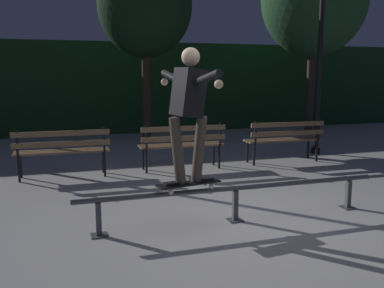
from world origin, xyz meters
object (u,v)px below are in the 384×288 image
object	(u,v)px
skateboarder	(189,104)
park_bench_left_center	(182,142)
park_bench_leftmost	(62,148)
tree_behind_benches	(145,6)
skateboard	(188,184)
lamp_post_right	(321,42)
grind_rail	(235,194)
park_bench_right_center	(285,137)

from	to	relation	value
skateboarder	park_bench_left_center	bearing A→B (deg)	74.82
park_bench_leftmost	tree_behind_benches	xyz separation A→B (m)	(2.22, 3.48, 2.95)
skateboard	skateboarder	size ratio (longest dim) A/B	0.51
tree_behind_benches	lamp_post_right	distance (m)	4.43
grind_rail	park_bench_right_center	xyz separation A→B (m)	(2.35, 2.92, 0.20)
skateboarder	park_bench_right_center	bearing A→B (deg)	44.72
skateboard	park_bench_right_center	distance (m)	4.15
tree_behind_benches	park_bench_left_center	bearing A→B (deg)	-90.97
skateboard	park_bench_left_center	distance (m)	3.03
tree_behind_benches	grind_rail	bearing A→B (deg)	-92.27
skateboarder	tree_behind_benches	distance (m)	6.77
grind_rail	skateboard	xyz separation A→B (m)	(-0.60, 0.00, 0.18)
skateboard	skateboarder	bearing A→B (deg)	9.94
skateboarder	park_bench_left_center	world-z (taller)	skateboarder
grind_rail	skateboarder	distance (m)	1.26
grind_rail	tree_behind_benches	distance (m)	7.14
tree_behind_benches	park_bench_leftmost	bearing A→B (deg)	-122.48
grind_rail	skateboarder	bearing A→B (deg)	179.95
grind_rail	lamp_post_right	bearing A→B (deg)	45.56
skateboard	lamp_post_right	distance (m)	5.89
skateboarder	lamp_post_right	xyz separation A→B (m)	(4.18, 3.65, 1.03)
park_bench_left_center	lamp_post_right	world-z (taller)	lamp_post_right
grind_rail	skateboard	bearing A→B (deg)	180.00
park_bench_left_center	skateboard	bearing A→B (deg)	-105.23
park_bench_leftmost	park_bench_left_center	bearing A→B (deg)	0.00
skateboarder	park_bench_leftmost	xyz separation A→B (m)	(-1.36, 2.92, -0.92)
grind_rail	park_bench_right_center	world-z (taller)	park_bench_right_center
park_bench_right_center	grind_rail	bearing A→B (deg)	-128.83
grind_rail	tree_behind_benches	size ratio (longest dim) A/B	0.81
grind_rail	tree_behind_benches	bearing A→B (deg)	87.73
park_bench_leftmost	park_bench_right_center	distance (m)	4.31
park_bench_left_center	lamp_post_right	xyz separation A→B (m)	(3.38, 0.73, 1.94)
skateboarder	park_bench_leftmost	distance (m)	3.35
grind_rail	tree_behind_benches	world-z (taller)	tree_behind_benches
park_bench_right_center	lamp_post_right	world-z (taller)	lamp_post_right
skateboard	skateboarder	distance (m)	0.94
grind_rail	tree_behind_benches	xyz separation A→B (m)	(0.25, 6.40, 3.14)
skateboard	park_bench_right_center	size ratio (longest dim) A/B	0.50
skateboarder	park_bench_right_center	xyz separation A→B (m)	(2.95, 2.92, -0.92)
park_bench_right_center	tree_behind_benches	world-z (taller)	tree_behind_benches
park_bench_left_center	tree_behind_benches	xyz separation A→B (m)	(0.06, 3.48, 2.95)
grind_rail	lamp_post_right	size ratio (longest dim) A/B	1.00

